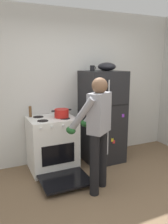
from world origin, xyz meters
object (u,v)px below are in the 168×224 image
Objects in this scene: refrigerator at (102,117)px; stove_range at (53,144)px; person_cook at (97,126)px; mixing_bowl at (107,67)px; coffee_mug at (92,68)px; red_pot at (62,113)px; pepper_mill at (30,111)px.

refrigerator reaches higher than stove_range.
mixing_bowl reaches higher than person_cook.
mixing_bowl is at bearing -10.99° from coffee_mug.
refrigerator is 4.88× the size of red_pot.
refrigerator is at bearing -9.10° from pepper_mill.
mixing_bowl is (0.08, 0.00, 0.89)m from refrigerator.
refrigerator is at bearing 3.60° from red_pot.
coffee_mug is at bearing 164.17° from refrigerator.
red_pot is at bearing -11.37° from stove_range.
red_pot is 0.52m from pepper_mill.
refrigerator is 0.81m from red_pot.
red_pot is (-0.79, -0.05, 0.15)m from refrigerator.
refrigerator is at bearing -15.83° from coffee_mug.
stove_range is 3.61× the size of red_pot.
refrigerator is 1.28m from pepper_mill.
refrigerator is at bearing -179.78° from mixing_bowl.
person_cook is 1.29m from pepper_mill.
red_pot is 0.95m from coffee_mug.
pepper_mill is at bearing 121.42° from person_cook.
coffee_mug is 0.35× the size of mixing_bowl.
coffee_mug is 1.29m from pepper_mill.
refrigerator reaches higher than person_cook.
mixing_bowl is at bearing -8.55° from pepper_mill.
mixing_bowl is at bearing 53.77° from person_cook.
mixing_bowl is (0.26, -0.05, 0.02)m from coffee_mug.
coffee_mug is at bearing -7.96° from pepper_mill.
red_pot is 1.91× the size of pepper_mill.
person_cook is 1.27m from coffee_mug.
mixing_bowl is at bearing 0.99° from stove_range.
mixing_bowl reaches higher than coffee_mug.
red_pot is at bearing 103.98° from person_cook.
red_pot is at bearing -176.40° from refrigerator.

